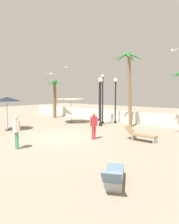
{
  "coord_description": "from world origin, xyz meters",
  "views": [
    {
      "loc": [
        9.2,
        -8.75,
        2.9
      ],
      "look_at": [
        0.0,
        2.87,
        1.4
      ],
      "focal_mm": 32.4,
      "sensor_mm": 36.0,
      "label": 1
    }
  ],
  "objects": [
    {
      "name": "lounge_chair_2",
      "position": [
        6.09,
        -3.62,
        0.39
      ],
      "size": [
        1.34,
        1.93,
        0.84
      ],
      "color": "#B7B7BC",
      "rests_on": "ground_plane"
    },
    {
      "name": "lamp_post_2",
      "position": [
        -2.44,
        7.52,
        2.24
      ],
      "size": [
        0.29,
        0.29,
        4.21
      ],
      "color": "black",
      "rests_on": "ground_plane"
    },
    {
      "name": "lamp_post_0",
      "position": [
        -0.41,
        7.2,
        2.57
      ],
      "size": [
        0.38,
        0.38,
        4.11
      ],
      "color": "black",
      "rests_on": "ground_plane"
    },
    {
      "name": "lamp_post_3",
      "position": [
        -1.1,
        6.14,
        2.35
      ],
      "size": [
        0.29,
        0.29,
        4.4
      ],
      "color": "black",
      "rests_on": "ground_plane"
    },
    {
      "name": "ground_plane",
      "position": [
        0.0,
        0.0,
        0.0
      ],
      "size": [
        56.0,
        56.0,
        0.0
      ],
      "primitive_type": "plane",
      "color": "gray"
    },
    {
      "name": "guest_1",
      "position": [
        1.91,
        0.87,
        0.98
      ],
      "size": [
        0.33,
        0.54,
        1.62
      ],
      "color": "#D8333F",
      "rests_on": "ground_plane"
    },
    {
      "name": "lamp_post_1",
      "position": [
        -0.59,
        5.09,
        2.65
      ],
      "size": [
        0.41,
        0.41,
        4.06
      ],
      "color": "black",
      "rests_on": "ground_plane"
    },
    {
      "name": "boundary_wall",
      "position": [
        0.0,
        8.19,
        0.53
      ],
      "size": [
        25.2,
        0.3,
        1.05
      ],
      "primitive_type": "cube",
      "color": "silver",
      "rests_on": "ground_plane"
    },
    {
      "name": "seagull_0",
      "position": [
        -3.34,
        2.12,
        4.31
      ],
      "size": [
        0.38,
        0.98,
        0.14
      ],
      "color": "white"
    },
    {
      "name": "seagull_2",
      "position": [
        5.02,
        5.68,
        5.68
      ],
      "size": [
        0.76,
        1.18,
        0.14
      ],
      "color": "white"
    },
    {
      "name": "guest_0",
      "position": [
        0.13,
        -3.2,
        1.07
      ],
      "size": [
        0.55,
        0.3,
        1.75
      ],
      "color": "#3F8C59",
      "rests_on": "ground_plane"
    },
    {
      "name": "patio_umbrella_0",
      "position": [
        -4.84,
        -0.88,
        2.33
      ],
      "size": [
        2.01,
        2.01,
        2.57
      ],
      "color": "#333338",
      "rests_on": "ground_plane"
    },
    {
      "name": "lounge_chair_1",
      "position": [
        4.29,
        2.29,
        0.38
      ],
      "size": [
        1.91,
        0.63,
        0.84
      ],
      "color": "#B7B7BC",
      "rests_on": "ground_plane"
    },
    {
      "name": "patio_umbrella_2",
      "position": [
        -3.68,
        4.76,
        2.07
      ],
      "size": [
        2.59,
        2.59,
        2.33
      ],
      "color": "#333338",
      "rests_on": "ground_plane"
    },
    {
      "name": "palm_tree_1",
      "position": [
        1.46,
        6.16,
        3.82
      ],
      "size": [
        2.39,
        2.4,
        6.1
      ],
      "color": "brown",
      "rests_on": "ground_plane"
    },
    {
      "name": "palm_tree_2",
      "position": [
        -7.74,
        6.42,
        2.61
      ],
      "size": [
        1.92,
        2.09,
        4.22
      ],
      "color": "brown",
      "rests_on": "ground_plane"
    },
    {
      "name": "seagull_1",
      "position": [
        -6.09,
        6.54,
        5.44
      ],
      "size": [
        0.42,
        1.13,
        0.18
      ],
      "color": "white"
    }
  ]
}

